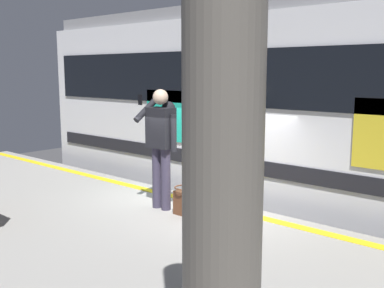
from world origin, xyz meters
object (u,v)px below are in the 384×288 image
Objects in this scene: handbag at (185,202)px; passenger at (161,139)px; train_carriage at (316,103)px; station_column at (224,95)px.

passenger is at bearing -2.97° from handbag.
station_column reaches higher than train_carriage.
handbag is 4.60m from station_column.
station_column reaches higher than handbag.
handbag is (0.51, 2.88, -1.26)m from train_carriage.
passenger is at bearing 71.03° from train_carriage.
passenger is 0.46× the size of station_column.
train_carriage reaches higher than handbag.
train_carriage is at bearing -67.42° from station_column.
passenger is (0.98, 2.85, -0.42)m from train_carriage.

